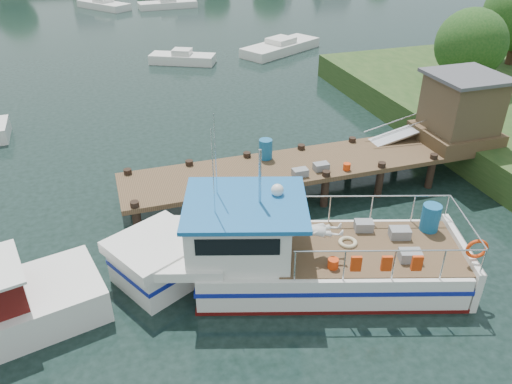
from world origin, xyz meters
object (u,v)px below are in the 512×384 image
object	(u,v)px
lobster_boat	(284,255)
dock	(409,130)
moored_far	(167,4)
moored_b	(183,58)
moored_c	(281,47)
moored_d	(104,5)

from	to	relation	value
lobster_boat	dock	bearing A→B (deg)	50.84
lobster_boat	moored_far	world-z (taller)	lobster_boat
dock	moored_far	xyz separation A→B (m)	(-3.55, 44.33, -1.82)
moored_b	moored_c	xyz separation A→B (m)	(8.34, 0.81, 0.02)
dock	moored_b	size ratio (longest dim) A/B	3.22
moored_b	moored_d	bearing A→B (deg)	91.42
moored_far	moored_c	world-z (taller)	moored_c
dock	moored_c	size ratio (longest dim) A/B	2.19
moored_d	lobster_boat	bearing A→B (deg)	-92.96
moored_c	lobster_boat	bearing A→B (deg)	-129.44
lobster_boat	moored_b	bearing A→B (deg)	103.74
moored_b	moored_d	xyz separation A→B (m)	(-4.49, 25.07, 0.03)
dock	moored_c	xyz separation A→B (m)	(2.19, 21.88, -1.81)
lobster_boat	moored_b	xyz separation A→B (m)	(1.57, 26.21, -0.62)
dock	moored_b	bearing A→B (deg)	106.29
lobster_boat	moored_c	bearing A→B (deg)	87.03
lobster_boat	moored_far	bearing A→B (deg)	102.35
moored_b	dock	bearing A→B (deg)	-82.44
moored_far	moored_c	xyz separation A→B (m)	(5.74, -22.45, 0.01)
lobster_boat	moored_b	size ratio (longest dim) A/B	2.26
moored_d	dock	bearing A→B (deg)	-83.22
moored_far	moored_b	bearing A→B (deg)	-114.01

